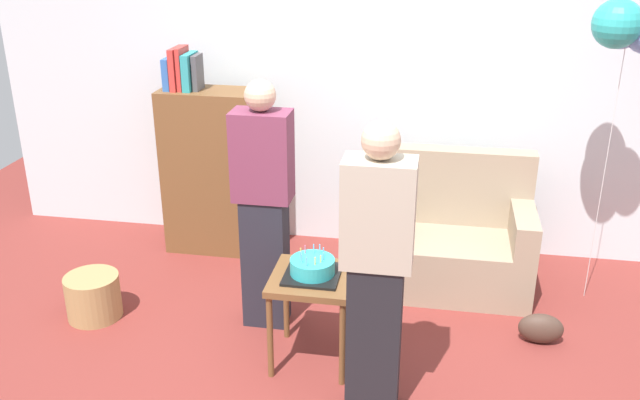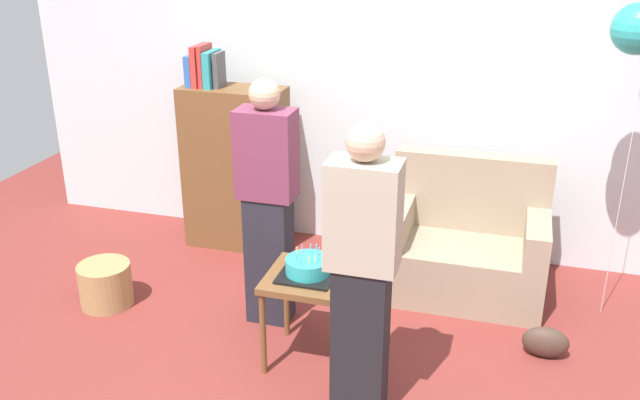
% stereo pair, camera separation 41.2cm
% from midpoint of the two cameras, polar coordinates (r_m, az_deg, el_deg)
% --- Properties ---
extents(ground_plane, '(8.00, 8.00, 0.00)m').
position_cam_midpoint_polar(ground_plane, '(4.12, 2.23, -15.39)').
color(ground_plane, maroon).
extents(wall_back, '(6.00, 0.10, 2.70)m').
position_cam_midpoint_polar(wall_back, '(5.40, 7.89, 9.68)').
color(wall_back, silver).
rests_on(wall_back, ground_plane).
extents(couch, '(1.10, 0.70, 0.96)m').
position_cam_midpoint_polar(couch, '(5.07, 14.10, -3.79)').
color(couch, gray).
rests_on(couch, ground_plane).
extents(bookshelf, '(0.80, 0.36, 1.62)m').
position_cam_midpoint_polar(bookshelf, '(5.52, -4.87, 2.83)').
color(bookshelf, brown).
rests_on(bookshelf, ground_plane).
extents(side_table, '(0.48, 0.48, 0.58)m').
position_cam_midpoint_polar(side_table, '(4.10, 1.91, -7.30)').
color(side_table, brown).
rests_on(side_table, ground_plane).
extents(birthday_cake, '(0.32, 0.32, 0.17)m').
position_cam_midpoint_polar(birthday_cake, '(4.04, 1.93, -5.61)').
color(birthday_cake, black).
rests_on(birthday_cake, side_table).
extents(person_blowing_candles, '(0.36, 0.22, 1.63)m').
position_cam_midpoint_polar(person_blowing_candles, '(4.37, -1.62, -0.34)').
color(person_blowing_candles, '#23232D').
rests_on(person_blowing_candles, ground_plane).
extents(person_holding_cake, '(0.36, 0.22, 1.63)m').
position_cam_midpoint_polar(person_holding_cake, '(3.55, 6.80, -6.19)').
color(person_holding_cake, black).
rests_on(person_holding_cake, ground_plane).
extents(wicker_basket, '(0.36, 0.36, 0.30)m').
position_cam_midpoint_polar(wicker_basket, '(5.00, -14.92, -6.76)').
color(wicker_basket, '#A88451').
rests_on(wicker_basket, ground_plane).
extents(handbag, '(0.28, 0.14, 0.20)m').
position_cam_midpoint_polar(handbag, '(4.61, 20.50, -10.92)').
color(handbag, '#473328').
rests_on(handbag, ground_plane).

